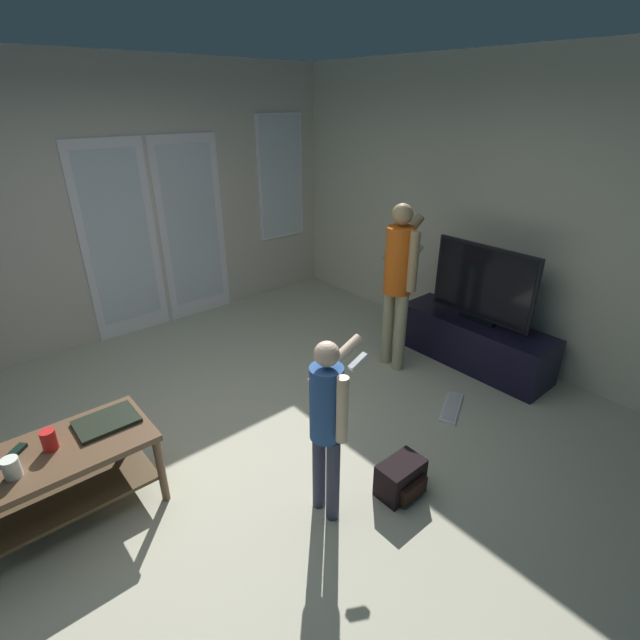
{
  "coord_description": "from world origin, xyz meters",
  "views": [
    {
      "loc": [
        -1.21,
        -2.34,
        2.33
      ],
      "look_at": [
        0.73,
        -0.05,
        0.91
      ],
      "focal_mm": 26.32,
      "sensor_mm": 36.0,
      "label": 1
    }
  ],
  "objects_px": {
    "person_adult": "(399,274)",
    "laptop_closed": "(107,421)",
    "person_child": "(328,416)",
    "cup_near_edge": "(49,440)",
    "tv_stand": "(474,342)",
    "cup_by_laptop": "(11,468)",
    "flat_screen_tv": "(483,284)",
    "coffee_table": "(61,469)",
    "loose_keyboard": "(451,407)",
    "dvd_remote_slim": "(13,454)",
    "backpack": "(401,478)"
  },
  "relations": [
    {
      "from": "coffee_table",
      "to": "laptop_closed",
      "type": "xyz_separation_m",
      "value": [
        0.31,
        0.06,
        0.15
      ]
    },
    {
      "from": "tv_stand",
      "to": "person_adult",
      "type": "bearing_deg",
      "value": 142.21
    },
    {
      "from": "cup_by_laptop",
      "to": "dvd_remote_slim",
      "type": "bearing_deg",
      "value": 81.08
    },
    {
      "from": "tv_stand",
      "to": "cup_by_laptop",
      "type": "xyz_separation_m",
      "value": [
        -3.69,
        0.44,
        0.35
      ]
    },
    {
      "from": "tv_stand",
      "to": "person_adult",
      "type": "distance_m",
      "value": 1.05
    },
    {
      "from": "coffee_table",
      "to": "cup_near_edge",
      "type": "relative_size",
      "value": 8.32
    },
    {
      "from": "coffee_table",
      "to": "tv_stand",
      "type": "xyz_separation_m",
      "value": [
        3.47,
        -0.52,
        -0.15
      ]
    },
    {
      "from": "tv_stand",
      "to": "cup_by_laptop",
      "type": "distance_m",
      "value": 3.74
    },
    {
      "from": "tv_stand",
      "to": "cup_near_edge",
      "type": "distance_m",
      "value": 3.55
    },
    {
      "from": "coffee_table",
      "to": "person_child",
      "type": "bearing_deg",
      "value": -38.6
    },
    {
      "from": "loose_keyboard",
      "to": "cup_near_edge",
      "type": "distance_m",
      "value": 2.9
    },
    {
      "from": "person_adult",
      "to": "person_child",
      "type": "distance_m",
      "value": 1.9
    },
    {
      "from": "backpack",
      "to": "cup_near_edge",
      "type": "relative_size",
      "value": 2.48
    },
    {
      "from": "coffee_table",
      "to": "cup_near_edge",
      "type": "xyz_separation_m",
      "value": [
        -0.01,
        0.03,
        0.2
      ]
    },
    {
      "from": "cup_near_edge",
      "to": "tv_stand",
      "type": "bearing_deg",
      "value": -8.97
    },
    {
      "from": "person_adult",
      "to": "loose_keyboard",
      "type": "distance_m",
      "value": 1.23
    },
    {
      "from": "coffee_table",
      "to": "backpack",
      "type": "xyz_separation_m",
      "value": [
        1.67,
        -1.18,
        -0.26
      ]
    },
    {
      "from": "coffee_table",
      "to": "person_adult",
      "type": "relative_size",
      "value": 0.67
    },
    {
      "from": "cup_by_laptop",
      "to": "person_child",
      "type": "bearing_deg",
      "value": -31.77
    },
    {
      "from": "cup_near_edge",
      "to": "dvd_remote_slim",
      "type": "distance_m",
      "value": 0.2
    },
    {
      "from": "tv_stand",
      "to": "dvd_remote_slim",
      "type": "height_order",
      "value": "dvd_remote_slim"
    },
    {
      "from": "backpack",
      "to": "dvd_remote_slim",
      "type": "relative_size",
      "value": 1.82
    },
    {
      "from": "person_adult",
      "to": "backpack",
      "type": "xyz_separation_m",
      "value": [
        -1.19,
        -1.13,
        -0.81
      ]
    },
    {
      "from": "tv_stand",
      "to": "person_adult",
      "type": "height_order",
      "value": "person_adult"
    },
    {
      "from": "tv_stand",
      "to": "loose_keyboard",
      "type": "distance_m",
      "value": 0.87
    },
    {
      "from": "person_child",
      "to": "laptop_closed",
      "type": "distance_m",
      "value": 1.39
    },
    {
      "from": "person_adult",
      "to": "cup_by_laptop",
      "type": "distance_m",
      "value": 3.1
    },
    {
      "from": "backpack",
      "to": "laptop_closed",
      "type": "relative_size",
      "value": 0.87
    },
    {
      "from": "person_adult",
      "to": "cup_near_edge",
      "type": "distance_m",
      "value": 2.9
    },
    {
      "from": "tv_stand",
      "to": "loose_keyboard",
      "type": "bearing_deg",
      "value": -157.35
    },
    {
      "from": "coffee_table",
      "to": "loose_keyboard",
      "type": "relative_size",
      "value": 2.3
    },
    {
      "from": "person_child",
      "to": "cup_by_laptop",
      "type": "bearing_deg",
      "value": 148.23
    },
    {
      "from": "person_adult",
      "to": "dvd_remote_slim",
      "type": "height_order",
      "value": "person_adult"
    },
    {
      "from": "flat_screen_tv",
      "to": "laptop_closed",
      "type": "height_order",
      "value": "flat_screen_tv"
    },
    {
      "from": "tv_stand",
      "to": "dvd_remote_slim",
      "type": "relative_size",
      "value": 8.55
    },
    {
      "from": "flat_screen_tv",
      "to": "cup_near_edge",
      "type": "bearing_deg",
      "value": 171.08
    },
    {
      "from": "backpack",
      "to": "cup_near_edge",
      "type": "height_order",
      "value": "cup_near_edge"
    },
    {
      "from": "coffee_table",
      "to": "dvd_remote_slim",
      "type": "height_order",
      "value": "dvd_remote_slim"
    },
    {
      "from": "person_adult",
      "to": "dvd_remote_slim",
      "type": "relative_size",
      "value": 9.09
    },
    {
      "from": "person_child",
      "to": "cup_by_laptop",
      "type": "relative_size",
      "value": 10.46
    },
    {
      "from": "laptop_closed",
      "to": "cup_near_edge",
      "type": "distance_m",
      "value": 0.33
    },
    {
      "from": "flat_screen_tv",
      "to": "loose_keyboard",
      "type": "height_order",
      "value": "flat_screen_tv"
    },
    {
      "from": "loose_keyboard",
      "to": "dvd_remote_slim",
      "type": "height_order",
      "value": "dvd_remote_slim"
    },
    {
      "from": "coffee_table",
      "to": "cup_near_edge",
      "type": "bearing_deg",
      "value": 117.67
    },
    {
      "from": "person_adult",
      "to": "laptop_closed",
      "type": "relative_size",
      "value": 4.35
    },
    {
      "from": "loose_keyboard",
      "to": "cup_by_laptop",
      "type": "relative_size",
      "value": 3.97
    },
    {
      "from": "dvd_remote_slim",
      "to": "tv_stand",
      "type": "bearing_deg",
      "value": -51.8
    },
    {
      "from": "person_child",
      "to": "person_adult",
      "type": "bearing_deg",
      "value": 29.31
    },
    {
      "from": "laptop_closed",
      "to": "cup_by_laptop",
      "type": "bearing_deg",
      "value": -165.0
    },
    {
      "from": "flat_screen_tv",
      "to": "laptop_closed",
      "type": "distance_m",
      "value": 3.23
    }
  ]
}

